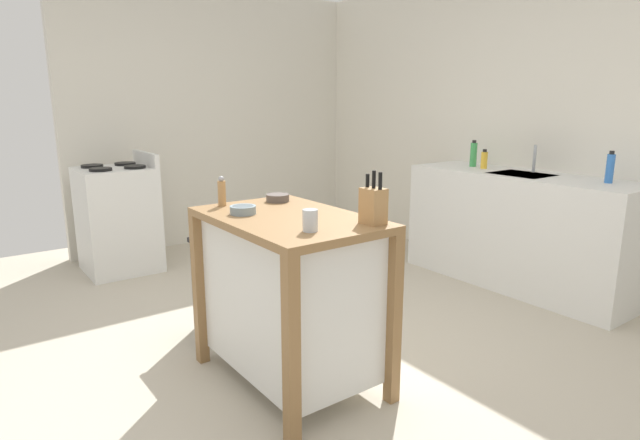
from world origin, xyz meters
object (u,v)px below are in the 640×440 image
at_px(trash_bin, 221,287).
at_px(bottle_spray_cleaner, 473,154).
at_px(pepper_grinder, 222,192).
at_px(bottle_dish_soap, 484,160).
at_px(bowl_ceramic_wide, 243,210).
at_px(drinking_cup, 310,220).
at_px(sink_faucet, 534,159).
at_px(stove, 118,219).
at_px(kitchen_island, 289,291).
at_px(bottle_hand_soap, 610,168).
at_px(bowl_ceramic_small, 278,198).
at_px(knife_block, 373,205).

xyz_separation_m(trash_bin, bottle_spray_cleaner, (0.03, 2.42, 0.71)).
height_order(pepper_grinder, bottle_dish_soap, same).
relative_size(bowl_ceramic_wide, pepper_grinder, 0.80).
height_order(bowl_ceramic_wide, drinking_cup, drinking_cup).
bearing_deg(trash_bin, sink_faucet, 77.33).
bearing_deg(stove, trash_bin, 4.80).
height_order(kitchen_island, bottle_dish_soap, bottle_dish_soap).
bearing_deg(bottle_hand_soap, bottle_dish_soap, -177.20).
relative_size(bowl_ceramic_small, drinking_cup, 1.34).
height_order(knife_block, bottle_dish_soap, knife_block).
distance_m(knife_block, bottle_hand_soap, 2.16).
bearing_deg(sink_faucet, bottle_spray_cleaner, -170.85).
relative_size(trash_bin, bottle_hand_soap, 2.79).
bearing_deg(pepper_grinder, knife_block, 25.49).
xyz_separation_m(knife_block, trash_bin, (-1.13, -0.27, -0.69)).
bearing_deg(bowl_ceramic_wide, bottle_spray_cleaner, 101.99).
distance_m(drinking_cup, bottle_spray_cleaner, 2.69).
xyz_separation_m(sink_faucet, stove, (-2.29, -2.65, -0.56)).
xyz_separation_m(trash_bin, bottle_dish_soap, (0.18, 2.38, 0.67)).
relative_size(knife_block, bottle_dish_soap, 1.54).
bearing_deg(sink_faucet, knife_block, -75.76).
relative_size(bowl_ceramic_wide, stove, 0.13).
height_order(bowl_ceramic_small, bottle_dish_soap, bottle_dish_soap).
xyz_separation_m(bottle_hand_soap, stove, (-2.92, -2.57, -0.55)).
bearing_deg(pepper_grinder, stove, -179.33).
distance_m(bowl_ceramic_small, bowl_ceramic_wide, 0.37).
bearing_deg(kitchen_island, pepper_grinder, -159.62).
distance_m(pepper_grinder, bottle_hand_soap, 2.69).
height_order(bottle_hand_soap, bottle_dish_soap, bottle_hand_soap).
bearing_deg(drinking_cup, bowl_ceramic_wide, -171.93).
height_order(drinking_cup, pepper_grinder, pepper_grinder).
bearing_deg(bowl_ceramic_small, kitchen_island, -23.90).
xyz_separation_m(bowl_ceramic_small, drinking_cup, (0.68, -0.25, 0.03)).
height_order(drinking_cup, bottle_hand_soap, bottle_hand_soap).
relative_size(knife_block, trash_bin, 0.40).
height_order(trash_bin, stove, stove).
bearing_deg(bowl_ceramic_small, bottle_hand_soap, 70.35).
xyz_separation_m(kitchen_island, pepper_grinder, (-0.43, -0.16, 0.48)).
bearing_deg(sink_faucet, bowl_ceramic_small, -94.24).
bearing_deg(kitchen_island, bottle_dish_soap, 103.62).
bearing_deg(stove, kitchen_island, 4.20).
relative_size(pepper_grinder, stove, 0.16).
relative_size(knife_block, bottle_hand_soap, 1.12).
xyz_separation_m(kitchen_island, sink_faucet, (-0.18, 2.47, 0.51)).
xyz_separation_m(kitchen_island, bottle_dish_soap, (-0.57, 2.34, 0.48)).
xyz_separation_m(knife_block, drinking_cup, (-0.06, -0.32, -0.04)).
height_order(knife_block, drinking_cup, knife_block).
bearing_deg(bowl_ceramic_small, knife_block, 5.54).
height_order(knife_block, bowl_ceramic_small, knife_block).
distance_m(drinking_cup, trash_bin, 1.25).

